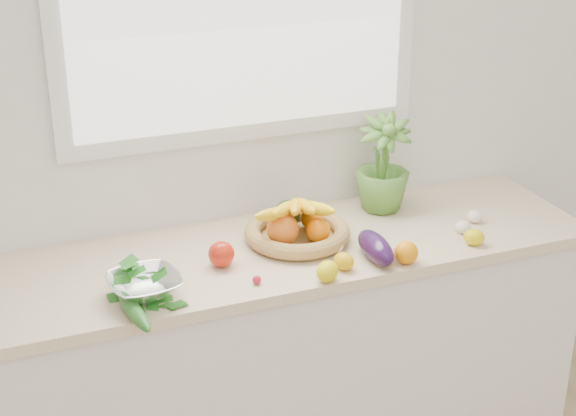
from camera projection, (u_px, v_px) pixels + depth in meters
name	position (u px, v px, depth m)	size (l,w,h in m)	color
back_wall	(241.00, 97.00, 3.07)	(4.50, 0.02, 2.70)	white
counter_cabinet	(273.00, 364.00, 3.19)	(2.20, 0.58, 0.86)	silver
countertop	(272.00, 253.00, 3.01)	(2.24, 0.62, 0.04)	beige
orange_loose	(406.00, 253.00, 2.88)	(0.08, 0.08, 0.08)	orange
lemon_a	(344.00, 261.00, 2.85)	(0.06, 0.07, 0.06)	#DCA60B
lemon_b	(327.00, 271.00, 2.77)	(0.07, 0.09, 0.07)	yellow
lemon_c	(474.00, 237.00, 3.01)	(0.06, 0.07, 0.06)	yellow
apple	(221.00, 254.00, 2.86)	(0.09, 0.09, 0.09)	red
ginger	(391.00, 257.00, 2.90)	(0.11, 0.05, 0.04)	tan
garlic_a	(335.00, 246.00, 2.96)	(0.06, 0.06, 0.05)	white
garlic_b	(474.00, 216.00, 3.18)	(0.05, 0.05, 0.05)	white
garlic_c	(463.00, 227.00, 3.10)	(0.05, 0.05, 0.05)	white
eggplant	(376.00, 248.00, 2.91)	(0.08, 0.22, 0.09)	#280F38
cucumber	(134.00, 311.00, 2.57)	(0.05, 0.26, 0.05)	#1D5A1A
radish	(257.00, 280.00, 2.76)	(0.03, 0.03, 0.03)	red
potted_herb	(383.00, 163.00, 3.22)	(0.20, 0.20, 0.36)	#508731
fruit_basket	(296.00, 227.00, 3.03)	(0.48, 0.48, 0.19)	#AB844C
colander_with_spinach	(144.00, 281.00, 2.67)	(0.25, 0.25, 0.12)	silver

